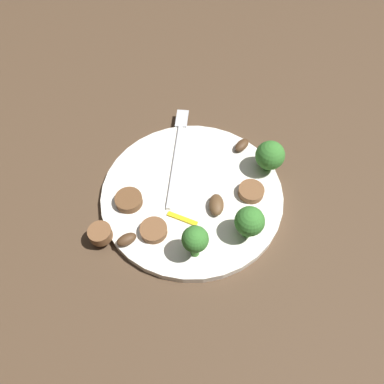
% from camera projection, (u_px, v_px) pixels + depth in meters
% --- Properties ---
extents(ground_plane, '(1.40, 1.40, 0.00)m').
position_uv_depth(ground_plane, '(192.00, 197.00, 0.50)').
color(ground_plane, '#4C3826').
extents(plate, '(0.24, 0.24, 0.01)m').
position_uv_depth(plate, '(192.00, 194.00, 0.49)').
color(plate, white).
rests_on(plate, ground_plane).
extents(fork, '(0.18, 0.05, 0.00)m').
position_uv_depth(fork, '(178.00, 148.00, 0.53)').
color(fork, silver).
rests_on(fork, plate).
extents(broccoli_floret_0, '(0.04, 0.04, 0.05)m').
position_uv_depth(broccoli_floret_0, '(270.00, 156.00, 0.48)').
color(broccoli_floret_0, '#408630').
rests_on(broccoli_floret_0, plate).
extents(broccoli_floret_1, '(0.04, 0.04, 0.05)m').
position_uv_depth(broccoli_floret_1, '(249.00, 222.00, 0.43)').
color(broccoli_floret_1, '#408630').
rests_on(broccoli_floret_1, plate).
extents(broccoli_floret_2, '(0.03, 0.03, 0.05)m').
position_uv_depth(broccoli_floret_2, '(195.00, 240.00, 0.41)').
color(broccoli_floret_2, '#408630').
rests_on(broccoli_floret_2, plate).
extents(sausage_slice_0, '(0.05, 0.05, 0.01)m').
position_uv_depth(sausage_slice_0, '(154.00, 230.00, 0.45)').
color(sausage_slice_0, brown).
rests_on(sausage_slice_0, plate).
extents(sausage_slice_1, '(0.03, 0.03, 0.01)m').
position_uv_depth(sausage_slice_1, '(251.00, 191.00, 0.48)').
color(sausage_slice_1, brown).
rests_on(sausage_slice_1, plate).
extents(sausage_slice_2, '(0.04, 0.04, 0.01)m').
position_uv_depth(sausage_slice_2, '(100.00, 233.00, 0.44)').
color(sausage_slice_2, brown).
rests_on(sausage_slice_2, plate).
extents(sausage_slice_3, '(0.05, 0.05, 0.01)m').
position_uv_depth(sausage_slice_3, '(129.00, 200.00, 0.47)').
color(sausage_slice_3, brown).
rests_on(sausage_slice_3, plate).
extents(mushroom_0, '(0.03, 0.02, 0.01)m').
position_uv_depth(mushroom_0, '(242.00, 145.00, 0.52)').
color(mushroom_0, '#4C331E').
rests_on(mushroom_0, plate).
extents(mushroom_1, '(0.03, 0.03, 0.01)m').
position_uv_depth(mushroom_1, '(127.00, 239.00, 0.44)').
color(mushroom_1, '#4C331E').
rests_on(mushroom_1, plate).
extents(mushroom_2, '(0.04, 0.03, 0.01)m').
position_uv_depth(mushroom_2, '(216.00, 205.00, 0.47)').
color(mushroom_2, brown).
rests_on(mushroom_2, plate).
extents(pepper_strip_0, '(0.01, 0.04, 0.00)m').
position_uv_depth(pepper_strip_0, '(180.00, 218.00, 0.46)').
color(pepper_strip_0, yellow).
rests_on(pepper_strip_0, plate).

